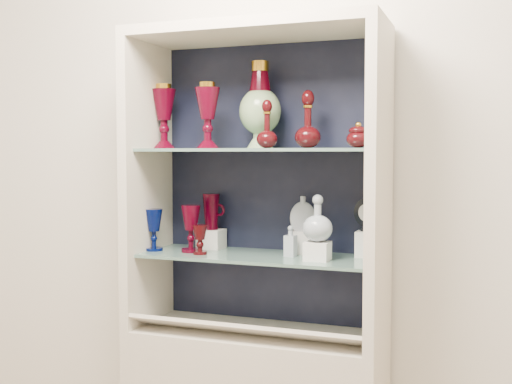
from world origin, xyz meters
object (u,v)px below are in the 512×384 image
(ruby_goblet_tall, at_px, (191,229))
(ruby_pitcher, at_px, (211,212))
(pedestal_lamp_left, at_px, (164,116))
(cameo_medallion, at_px, (367,214))
(flat_flask, at_px, (303,213))
(cobalt_goblet, at_px, (154,230))
(clear_square_bottle, at_px, (291,241))
(enamel_urn, at_px, (260,105))
(ruby_goblet_small, at_px, (200,240))
(clear_round_decanter, at_px, (318,219))
(pedestal_lamp_right, at_px, (208,115))
(ruby_decanter_b, at_px, (308,118))
(ruby_decanter_a, at_px, (267,121))
(lidded_bowl, at_px, (358,135))

(ruby_goblet_tall, relative_size, ruby_pitcher, 1.26)
(ruby_goblet_tall, distance_m, ruby_pitcher, 0.14)
(pedestal_lamp_left, distance_m, cameo_medallion, 0.93)
(ruby_pitcher, distance_m, flat_flask, 0.40)
(cobalt_goblet, relative_size, clear_square_bottle, 1.42)
(pedestal_lamp_left, distance_m, enamel_urn, 0.42)
(ruby_goblet_small, bearing_deg, cobalt_goblet, 173.57)
(ruby_pitcher, xyz_separation_m, clear_round_decanter, (0.50, -0.14, -0.00))
(ruby_pitcher, distance_m, clear_round_decanter, 0.52)
(pedestal_lamp_right, height_order, flat_flask, pedestal_lamp_right)
(ruby_decanter_b, bearing_deg, ruby_decanter_a, -151.34)
(pedestal_lamp_left, height_order, clear_square_bottle, pedestal_lamp_left)
(cobalt_goblet, xyz_separation_m, clear_square_bottle, (0.57, 0.05, -0.03))
(cobalt_goblet, height_order, ruby_goblet_tall, ruby_goblet_tall)
(enamel_urn, bearing_deg, ruby_goblet_small, -147.93)
(cobalt_goblet, height_order, clear_square_bottle, cobalt_goblet)
(lidded_bowl, bearing_deg, ruby_pitcher, 165.78)
(ruby_goblet_small, relative_size, cameo_medallion, 0.88)
(enamel_urn, bearing_deg, pedestal_lamp_right, -150.65)
(cameo_medallion, bearing_deg, ruby_goblet_tall, -151.33)
(enamel_urn, height_order, ruby_pitcher, enamel_urn)
(pedestal_lamp_right, xyz_separation_m, lidded_bowl, (0.61, -0.03, -0.08))
(lidded_bowl, bearing_deg, cameo_medallion, 87.92)
(pedestal_lamp_right, distance_m, flat_flask, 0.54)
(cameo_medallion, bearing_deg, ruby_decanter_b, -144.80)
(ruby_decanter_a, bearing_deg, ruby_decanter_b, 28.66)
(flat_flask, relative_size, cameo_medallion, 1.09)
(pedestal_lamp_left, distance_m, clear_square_bottle, 0.75)
(lidded_bowl, xyz_separation_m, ruby_pitcher, (-0.65, 0.17, -0.31))
(ruby_pitcher, height_order, clear_round_decanter, clear_round_decanter)
(pedestal_lamp_left, xyz_separation_m, ruby_goblet_small, (0.21, -0.10, -0.50))
(ruby_pitcher, xyz_separation_m, clear_square_bottle, (0.38, -0.09, -0.10))
(pedestal_lamp_left, relative_size, clear_round_decanter, 1.60)
(clear_square_bottle, bearing_deg, pedestal_lamp_left, 177.77)
(ruby_pitcher, distance_m, cameo_medallion, 0.66)
(ruby_goblet_small, height_order, ruby_pitcher, ruby_pitcher)
(enamel_urn, height_order, lidded_bowl, enamel_urn)
(ruby_pitcher, height_order, flat_flask, flat_flask)
(clear_square_bottle, distance_m, clear_round_decanter, 0.16)
(pedestal_lamp_left, bearing_deg, enamel_urn, 4.28)
(lidded_bowl, bearing_deg, cobalt_goblet, 178.12)
(ruby_decanter_b, bearing_deg, clear_round_decanter, -51.00)
(ruby_pitcher, relative_size, clear_round_decanter, 0.90)
(pedestal_lamp_left, relative_size, cameo_medallion, 2.03)
(clear_square_bottle, bearing_deg, ruby_decanter_b, 16.85)
(flat_flask, bearing_deg, ruby_goblet_small, -176.20)
(ruby_pitcher, relative_size, clear_square_bottle, 1.25)
(pedestal_lamp_right, relative_size, ruby_goblet_small, 2.23)
(pedestal_lamp_left, distance_m, flat_flask, 0.71)
(cobalt_goblet, relative_size, clear_round_decanter, 1.02)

